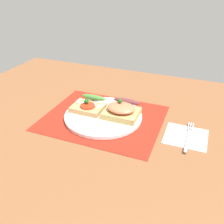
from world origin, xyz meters
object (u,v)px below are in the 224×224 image
at_px(sandwich_egg_tomato, 89,105).
at_px(napkin, 186,136).
at_px(sandwich_salmon, 122,110).
at_px(fork, 189,135).
at_px(plate, 103,116).

height_order(sandwich_egg_tomato, napkin, sandwich_egg_tomato).
height_order(sandwich_egg_tomato, sandwich_salmon, sandwich_salmon).
bearing_deg(fork, plate, 178.01).
relative_size(plate, sandwich_salmon, 2.31).
bearing_deg(sandwich_salmon, napkin, -7.06).
distance_m(napkin, fork, 0.01).
distance_m(plate, napkin, 0.26).
bearing_deg(sandwich_salmon, fork, -6.70).
relative_size(napkin, fork, 0.78).
bearing_deg(plate, napkin, -2.15).
height_order(plate, sandwich_egg_tomato, sandwich_egg_tomato).
xyz_separation_m(plate, sandwich_salmon, (0.06, 0.02, 0.03)).
bearing_deg(sandwich_egg_tomato, plate, -15.11).
relative_size(sandwich_egg_tomato, fork, 0.68).
xyz_separation_m(plate, napkin, (0.26, -0.01, -0.01)).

